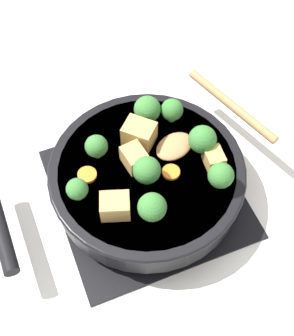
{
  "coord_description": "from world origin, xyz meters",
  "views": [
    {
      "loc": [
        0.38,
        -0.15,
        0.71
      ],
      "look_at": [
        0.0,
        0.0,
        0.08
      ],
      "focal_mm": 50.0,
      "sensor_mm": 36.0,
      "label": 1
    }
  ],
  "objects": [
    {
      "name": "broccoli_floret_mid_floret",
      "position": [
        0.01,
        -0.12,
        0.11
      ],
      "size": [
        0.03,
        0.03,
        0.04
      ],
      "color": "#709956",
      "rests_on": "skillet_pan"
    },
    {
      "name": "wooden_spoon",
      "position": [
        -0.04,
        0.12,
        0.09
      ],
      "size": [
        0.2,
        0.21,
        0.02
      ],
      "color": "#A87A4C",
      "rests_on": "skillet_pan"
    },
    {
      "name": "broccoli_floret_north_edge",
      "position": [
        0.08,
        -0.03,
        0.11
      ],
      "size": [
        0.04,
        0.04,
        0.05
      ],
      "color": "#709956",
      "rests_on": "skillet_pan"
    },
    {
      "name": "tofu_cube_near_handle",
      "position": [
        0.06,
        -0.07,
        0.1
      ],
      "size": [
        0.05,
        0.05,
        0.04
      ],
      "primitive_type": "cube",
      "rotation": [
        0.0,
        0.0,
        1.24
      ],
      "color": "tan",
      "rests_on": "skillet_pan"
    },
    {
      "name": "tofu_cube_west_chunk",
      "position": [
        0.03,
        0.1,
        0.1
      ],
      "size": [
        0.04,
        0.03,
        0.03
      ],
      "primitive_type": "cube",
      "rotation": [
        0.0,
        0.0,
        6.2
      ],
      "color": "tan",
      "rests_on": "skillet_pan"
    },
    {
      "name": "broccoli_floret_small_inner",
      "position": [
        -0.09,
        0.04,
        0.11
      ],
      "size": [
        0.05,
        0.05,
        0.05
      ],
      "color": "#709956",
      "rests_on": "skillet_pan"
    },
    {
      "name": "carrot_slice_orange_thin",
      "position": [
        0.02,
        0.03,
        0.08
      ],
      "size": [
        0.03,
        0.03,
        0.01
      ],
      "primitive_type": "cylinder",
      "color": "orange",
      "rests_on": "skillet_pan"
    },
    {
      "name": "carrot_slice_near_center",
      "position": [
        -0.02,
        -0.09,
        0.08
      ],
      "size": [
        0.03,
        0.03,
        0.01
      ],
      "primitive_type": "cylinder",
      "color": "orange",
      "rests_on": "skillet_pan"
    },
    {
      "name": "front_burner_grate",
      "position": [
        0.0,
        0.0,
        0.01
      ],
      "size": [
        0.31,
        0.31,
        0.03
      ],
      "color": "black",
      "rests_on": "ground_plane"
    },
    {
      "name": "broccoli_floret_near_spoon",
      "position": [
        0.07,
        0.09,
        0.11
      ],
      "size": [
        0.04,
        0.04,
        0.05
      ],
      "color": "#709956",
      "rests_on": "skillet_pan"
    },
    {
      "name": "broccoli_floret_east_rim",
      "position": [
        0.02,
        -0.01,
        0.11
      ],
      "size": [
        0.04,
        0.04,
        0.05
      ],
      "color": "#709956",
      "rests_on": "skillet_pan"
    },
    {
      "name": "skillet_pan",
      "position": [
        0.0,
        -0.0,
        0.06
      ],
      "size": [
        0.32,
        0.42,
        0.06
      ],
      "color": "black",
      "rests_on": "front_burner_grate"
    },
    {
      "name": "tofu_cube_center_large",
      "position": [
        -0.02,
        -0.02,
        0.1
      ],
      "size": [
        0.05,
        0.04,
        0.03
      ],
      "primitive_type": "cube",
      "rotation": [
        0.0,
        0.0,
        3.28
      ],
      "color": "tan",
      "rests_on": "skillet_pan"
    },
    {
      "name": "tofu_cube_east_chunk",
      "position": [
        -0.06,
        0.01,
        0.1
      ],
      "size": [
        0.06,
        0.06,
        0.04
      ],
      "primitive_type": "cube",
      "rotation": [
        0.0,
        0.0,
        0.78
      ],
      "color": "tan",
      "rests_on": "skillet_pan"
    },
    {
      "name": "broccoli_floret_center_top",
      "position": [
        -0.08,
        0.08,
        0.11
      ],
      "size": [
        0.04,
        0.04,
        0.05
      ],
      "color": "#709956",
      "rests_on": "skillet_pan"
    },
    {
      "name": "broccoli_floret_west_rim",
      "position": [
        0.0,
        0.1,
        0.11
      ],
      "size": [
        0.05,
        0.05,
        0.05
      ],
      "color": "#709956",
      "rests_on": "skillet_pan"
    },
    {
      "name": "ground_plane",
      "position": [
        0.0,
        0.0,
        0.0
      ],
      "size": [
        2.4,
        2.4,
        0.0
      ],
      "primitive_type": "plane",
      "color": "white"
    },
    {
      "name": "broccoli_floret_south_cluster",
      "position": [
        -0.05,
        -0.07,
        0.11
      ],
      "size": [
        0.04,
        0.04,
        0.04
      ],
      "color": "#709956",
      "rests_on": "skillet_pan"
    }
  ]
}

